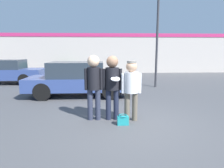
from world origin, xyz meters
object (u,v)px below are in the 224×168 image
parked_car_near (78,79)px  parked_car_far (4,71)px  person_left (94,81)px  handbag (123,120)px  shrub (65,68)px  person_middle_with_frisbee (112,81)px  person_right (131,85)px  street_lamp (162,21)px

parked_car_near → parked_car_far: bearing=143.1°
person_left → parked_car_far: person_left is taller
parked_car_near → handbag: size_ratio=14.61×
parked_car_far → shrub: (2.76, 4.73, -0.21)m
person_middle_with_frisbee → person_right: 0.54m
parked_car_near → handbag: parked_car_near is taller
person_middle_with_frisbee → handbag: bearing=-59.6°
parked_car_near → parked_car_far: 6.00m
handbag → street_lamp: bearing=64.8°
person_right → shrub: bearing=108.5°
shrub → parked_car_near: bearing=-76.3°
street_lamp → handbag: bearing=-115.2°
parked_car_near → street_lamp: bearing=25.1°
street_lamp → shrub: 9.40m
person_middle_with_frisbee → shrub: (-3.35, 11.48, -0.60)m
street_lamp → person_right: bearing=-114.3°
person_middle_with_frisbee → parked_car_far: bearing=132.2°
parked_car_far → shrub: bearing=59.8°
person_left → person_middle_with_frisbee: (0.52, -0.01, -0.00)m
person_left → street_lamp: street_lamp is taller
street_lamp → parked_car_far: bearing=169.7°
person_left → person_middle_with_frisbee: 0.52m
person_right → person_left: bearing=173.4°
street_lamp → handbag: (-2.62, -5.56, -3.35)m
person_right → parked_car_far: 9.55m
parked_car_far → handbag: 9.63m
parked_car_near → shrub: parked_car_near is taller
parked_car_near → person_right: bearing=-60.6°
street_lamp → shrub: (-6.23, 6.37, -2.97)m
person_left → parked_car_far: size_ratio=0.41×
person_middle_with_frisbee → street_lamp: size_ratio=0.32×
person_middle_with_frisbee → parked_car_far: size_ratio=0.40×
parked_car_far → person_left: bearing=-50.3°
shrub → handbag: size_ratio=3.41×
handbag → shrub: bearing=106.9°
person_left → person_right: bearing=-6.6°
parked_car_near → shrub: bearing=103.7°
street_lamp → handbag: street_lamp is taller
person_left → person_right: (1.04, -0.12, -0.09)m
shrub → handbag: (3.61, -11.93, -0.38)m
street_lamp → person_middle_with_frisbee: bearing=-119.4°
person_left → parked_car_near: size_ratio=0.42×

